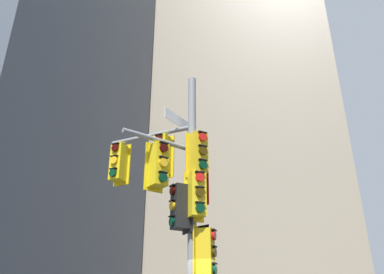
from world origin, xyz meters
TOP-DOWN VIEW (x-y plane):
  - building_tower_left at (-18.12, 11.13)m, footprint 15.93×15.93m
  - building_mid_block at (-3.06, 27.77)m, footprint 17.04×17.04m
  - signal_pole_assembly at (-0.34, -0.11)m, footprint 2.93×2.31m

SIDE VIEW (x-z plane):
  - signal_pole_assembly at x=-0.34m, z-range 0.53..7.66m
  - building_tower_left at x=-18.12m, z-range 0.00..39.17m
  - building_mid_block at x=-3.06m, z-range 0.00..52.34m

